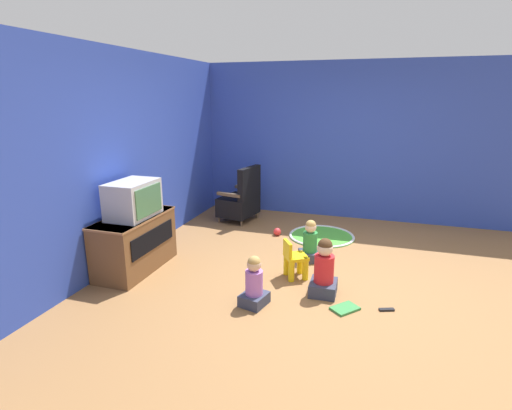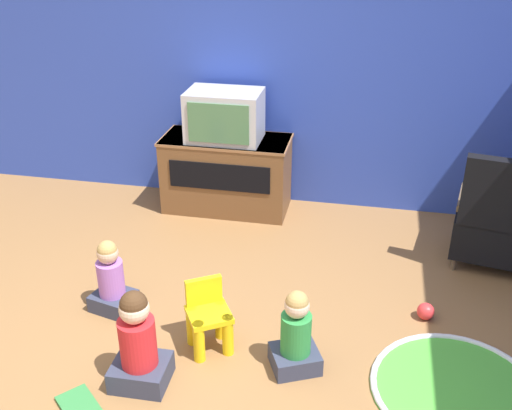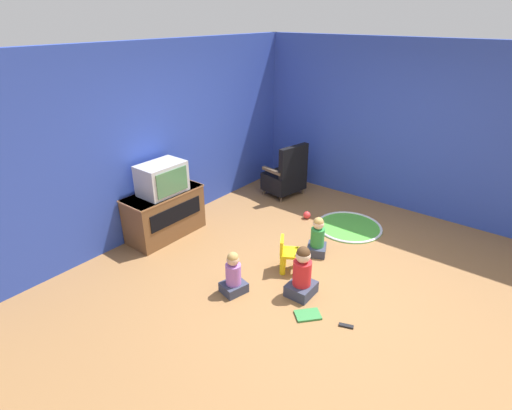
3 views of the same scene
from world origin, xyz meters
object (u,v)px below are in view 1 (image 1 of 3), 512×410
Objects in this scene: tv_cabinet at (135,242)px; remote_control at (387,310)px; child_watching_left at (310,243)px; black_armchair at (241,200)px; book at (345,308)px; television at (133,199)px; toy_ball at (277,232)px; child_watching_right at (324,270)px; child_watching_center at (254,284)px; yellow_kid_chair at (295,261)px.

tv_cabinet reaches higher than remote_control.
remote_control is (-1.02, -0.96, -0.22)m from child_watching_left.
child_watching_left is (-1.33, -1.42, -0.12)m from black_armchair.
book is at bearing -5.26° from remote_control.
child_watching_left is at bearing 57.34° from black_armchair.
book is at bearing -94.97° from television.
toy_ball is at bearing 65.82° from black_armchair.
child_watching_right is at bearing -88.70° from tv_cabinet.
child_watching_left is 1.02× the size of child_watching_center.
tv_cabinet is 1.20× the size of black_armchair.
child_watching_center is 4.59× the size of toy_ball.
child_watching_right is 4.03× the size of remote_control.
toy_ball is 0.74× the size of remote_control.
book is at bearing -147.93° from toy_ball.
yellow_kid_chair is (0.35, -1.90, -0.15)m from tv_cabinet.
toy_ball is (1.70, -1.31, -0.83)m from television.
book is 2.04× the size of remote_control.
tv_cabinet is 0.54m from television.
black_armchair reaches higher than toy_ball.
tv_cabinet is 2.48× the size of yellow_kid_chair.
black_armchair is at bearing 36.91° from child_watching_right.
child_watching_right is (0.05, -2.25, -0.61)m from television.
book is (-1.13, -0.56, -0.22)m from child_watching_left.
black_armchair is 1.72× the size of child_watching_left.
child_watching_right reaches higher than toy_ball.
yellow_kid_chair is at bearing -4.93° from child_watching_center.
tv_cabinet reaches higher than child_watching_right.
toy_ball is at bearing -37.63° from television.
yellow_kid_chair is at bearing -44.51° from remote_control.
child_watching_center is at bearing -7.95° from remote_control.
toy_ball is (1.35, 0.56, -0.14)m from yellow_kid_chair.
remote_control is at bearing -92.20° from television.
child_watching_center is 0.84× the size of child_watching_right.
tv_cabinet is 7.20× the size of remote_control.
black_armchair is 8.09× the size of toy_ball.
book is at bearing -137.42° from child_watching_right.
child_watching_right is 0.72m from remote_control.
child_watching_center reaches higher than yellow_kid_chair.
child_watching_left is at bearing -65.33° from tv_cabinet.
black_armchair reaches higher than yellow_kid_chair.
television is 2.02m from yellow_kid_chair.
child_watching_center is at bearing 140.74° from child_watching_left.
black_armchair is at bearing -65.00° from remote_control.
television is 2.36m from black_armchair.
child_watching_left is 1.28m from book.
television is 2.34m from child_watching_right.
television reaches higher than child_watching_left.
yellow_kid_chair is 0.88m from book.
television is 5.43× the size of toy_ball.
child_watching_left reaches higher than child_watching_center.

